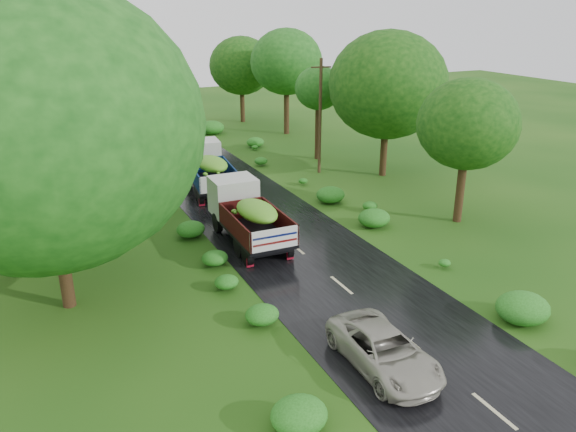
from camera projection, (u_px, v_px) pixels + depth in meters
ground at (404, 337)px, 18.44m from camera, size 120.00×120.00×0.00m
road at (329, 275)px, 22.65m from camera, size 6.50×80.00×0.02m
road_lines at (317, 265)px, 23.49m from camera, size 0.12×69.60×0.00m
truck_near at (247, 212)px, 25.45m from camera, size 2.25×6.05×2.52m
truck_far at (208, 166)px, 32.54m from camera, size 2.87×6.31×2.56m
car at (384, 350)px, 16.68m from camera, size 2.01×4.26×1.18m
utility_pole at (320, 116)px, 35.16m from camera, size 1.25×0.35×7.20m
trees_left at (13, 78)px, 28.83m from camera, size 6.37×33.94×9.26m
trees_right at (324, 79)px, 39.19m from camera, size 5.29×31.82×7.44m
shrubs at (246, 201)px, 30.12m from camera, size 11.90×44.00×0.70m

